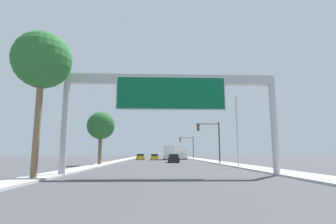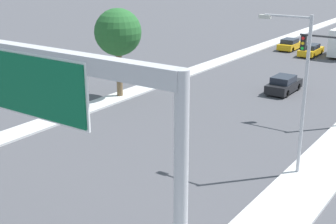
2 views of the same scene
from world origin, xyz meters
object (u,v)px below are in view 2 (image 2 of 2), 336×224
(palm_tree_background, at_px, (118,33))
(street_lamp_right, at_px, (299,83))
(car_mid_center, at_px, (284,85))
(car_far_center, at_px, (311,50))
(traffic_light_near_intersection, at_px, (333,65))
(sign_gantry, at_px, (17,83))
(car_near_right, at_px, (290,45))

(palm_tree_background, distance_m, street_lamp_right, 18.28)
(car_mid_center, bearing_deg, car_far_center, 101.35)
(car_mid_center, height_order, traffic_light_near_intersection, traffic_light_near_intersection)
(street_lamp_right, bearing_deg, car_far_center, 107.01)
(car_far_center, xyz_separation_m, palm_tree_background, (-7.32, -26.78, 4.78))
(car_far_center, height_order, street_lamp_right, street_lamp_right)
(sign_gantry, distance_m, palm_tree_background, 19.25)
(car_far_center, distance_m, car_mid_center, 17.79)
(car_mid_center, bearing_deg, street_lamp_right, -66.88)
(street_lamp_right, bearing_deg, car_near_right, 111.12)
(sign_gantry, height_order, traffic_light_near_intersection, sign_gantry)
(car_far_center, bearing_deg, street_lamp_right, -72.99)
(sign_gantry, relative_size, palm_tree_background, 2.27)
(car_far_center, height_order, traffic_light_near_intersection, traffic_light_near_intersection)
(car_mid_center, height_order, palm_tree_background, palm_tree_background)
(car_far_center, height_order, car_mid_center, car_mid_center)
(car_near_right, relative_size, street_lamp_right, 0.50)
(traffic_light_near_intersection, height_order, street_lamp_right, street_lamp_right)
(traffic_light_near_intersection, bearing_deg, street_lamp_right, -84.78)
(car_near_right, distance_m, car_mid_center, 20.92)
(palm_tree_background, bearing_deg, car_far_center, 74.70)
(traffic_light_near_intersection, distance_m, palm_tree_background, 16.83)
(car_mid_center, bearing_deg, car_near_right, 109.55)
(car_far_center, distance_m, traffic_light_near_intersection, 25.61)
(traffic_light_near_intersection, bearing_deg, car_near_right, 116.05)
(car_near_right, xyz_separation_m, car_mid_center, (7.00, -19.71, 0.02))
(car_near_right, xyz_separation_m, palm_tree_background, (-3.82, -29.05, 4.77))
(traffic_light_near_intersection, xyz_separation_m, street_lamp_right, (0.82, -9.00, 0.82))
(street_lamp_right, bearing_deg, traffic_light_near_intersection, 95.22)
(palm_tree_background, relative_size, street_lamp_right, 0.87)
(car_mid_center, height_order, street_lamp_right, street_lamp_right)
(car_far_center, distance_m, palm_tree_background, 28.18)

